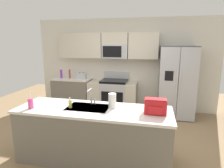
{
  "coord_description": "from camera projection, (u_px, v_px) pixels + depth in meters",
  "views": [
    {
      "loc": [
        0.86,
        -3.34,
        1.93
      ],
      "look_at": [
        -0.02,
        0.6,
        1.05
      ],
      "focal_mm": 30.5,
      "sensor_mm": 36.0,
      "label": 1
    }
  ],
  "objects": [
    {
      "name": "ground_plane",
      "position": [
        106.0,
        142.0,
        3.79
      ],
      "size": [
        9.0,
        9.0,
        0.0
      ],
      "primitive_type": "plane",
      "color": "#997A56",
      "rests_on": "ground"
    },
    {
      "name": "kitchen_wall_unit",
      "position": [
        119.0,
        59.0,
        5.49
      ],
      "size": [
        5.2,
        0.43,
        2.6
      ],
      "color": "silver",
      "rests_on": "ground"
    },
    {
      "name": "back_counter",
      "position": [
        73.0,
        93.0,
        5.73
      ],
      "size": [
        1.12,
        0.63,
        0.9
      ],
      "color": "slate",
      "rests_on": "ground"
    },
    {
      "name": "range_oven",
      "position": [
        113.0,
        95.0,
        5.46
      ],
      "size": [
        1.36,
        0.61,
        1.1
      ],
      "color": "#B7BABF",
      "rests_on": "ground"
    },
    {
      "name": "refrigerator",
      "position": [
        177.0,
        82.0,
        4.93
      ],
      "size": [
        0.9,
        0.76,
        1.85
      ],
      "color": "#4C4F54",
      "rests_on": "ground"
    },
    {
      "name": "island_counter",
      "position": [
        94.0,
        134.0,
        3.14
      ],
      "size": [
        2.49,
        0.82,
        0.9
      ],
      "color": "slate",
      "rests_on": "ground"
    },
    {
      "name": "toaster",
      "position": [
        81.0,
        76.0,
        5.49
      ],
      "size": [
        0.28,
        0.16,
        0.18
      ],
      "color": "#B7BABF",
      "rests_on": "back_counter"
    },
    {
      "name": "pepper_mill",
      "position": [
        70.0,
        74.0,
        5.62
      ],
      "size": [
        0.05,
        0.05,
        0.26
      ],
      "primitive_type": "cylinder",
      "color": "#B2332D",
      "rests_on": "back_counter"
    },
    {
      "name": "bottle_purple",
      "position": [
        61.0,
        74.0,
        5.68
      ],
      "size": [
        0.07,
        0.07,
        0.24
      ],
      "primitive_type": "cylinder",
      "color": "purple",
      "rests_on": "back_counter"
    },
    {
      "name": "sink_faucet",
      "position": [
        91.0,
        95.0,
        3.21
      ],
      "size": [
        0.09,
        0.21,
        0.28
      ],
      "color": "#B7BABF",
      "rests_on": "island_counter"
    },
    {
      "name": "drink_cup_pink",
      "position": [
        31.0,
        103.0,
        3.03
      ],
      "size": [
        0.08,
        0.08,
        0.28
      ],
      "color": "#EA4C93",
      "rests_on": "island_counter"
    },
    {
      "name": "soap_dispenser",
      "position": [
        70.0,
        104.0,
        3.07
      ],
      "size": [
        0.06,
        0.06,
        0.17
      ],
      "color": "#D8CC66",
      "rests_on": "island_counter"
    },
    {
      "name": "paper_towel_roll",
      "position": [
        112.0,
        101.0,
        3.05
      ],
      "size": [
        0.12,
        0.12,
        0.24
      ],
      "primitive_type": "cylinder",
      "color": "white",
      "rests_on": "island_counter"
    },
    {
      "name": "backpack",
      "position": [
        155.0,
        106.0,
        2.81
      ],
      "size": [
        0.32,
        0.22,
        0.23
      ],
      "color": "red",
      "rests_on": "island_counter"
    }
  ]
}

